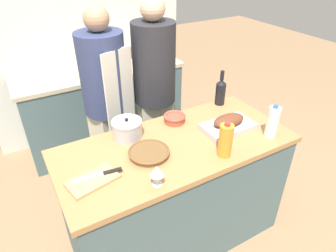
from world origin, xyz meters
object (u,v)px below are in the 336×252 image
(roasting_pan, at_px, (228,124))
(condiment_bottle_short, at_px, (126,60))
(condiment_bottle_tall, at_px, (133,53))
(wine_glass_left, at_px, (157,171))
(knife_chef, at_px, (99,175))
(wicker_basket, at_px, (149,153))
(wine_bottle_green, at_px, (221,91))
(milk_jug, at_px, (273,122))
(mixing_bowl, at_px, (175,118))
(cutting_board, at_px, (93,180))
(stock_pot, at_px, (127,129))
(person_cook_guest, at_px, (155,88))
(person_cook_aproned, at_px, (106,98))
(juice_jug, at_px, (225,140))

(roasting_pan, distance_m, condiment_bottle_short, 1.45)
(condiment_bottle_tall, height_order, condiment_bottle_short, condiment_bottle_short)
(wine_glass_left, height_order, knife_chef, wine_glass_left)
(wicker_basket, bearing_deg, wine_bottle_green, 21.99)
(roasting_pan, height_order, milk_jug, milk_jug)
(mixing_bowl, height_order, milk_jug, milk_jug)
(knife_chef, bearing_deg, mixing_bowl, 24.19)
(cutting_board, distance_m, stock_pot, 0.48)
(wicker_basket, relative_size, wine_glass_left, 1.98)
(wine_bottle_green, relative_size, person_cook_guest, 0.17)
(wicker_basket, height_order, mixing_bowl, mixing_bowl)
(milk_jug, bearing_deg, roasting_pan, 133.02)
(mixing_bowl, bearing_deg, person_cook_aproned, 117.64)
(cutting_board, distance_m, condiment_bottle_tall, 2.06)
(roasting_pan, relative_size, knife_chef, 1.31)
(wine_bottle_green, height_order, condiment_bottle_tall, wine_bottle_green)
(wine_bottle_green, distance_m, person_cook_aproned, 0.96)
(stock_pot, relative_size, mixing_bowl, 1.28)
(roasting_pan, distance_m, wicker_basket, 0.63)
(roasting_pan, bearing_deg, condiment_bottle_tall, 88.64)
(wine_glass_left, xyz_separation_m, person_cook_guest, (0.54, 1.06, -0.06))
(condiment_bottle_tall, distance_m, person_cook_guest, 0.93)
(wicker_basket, relative_size, knife_chef, 0.92)
(stock_pot, distance_m, knife_chef, 0.44)
(person_cook_aproned, bearing_deg, milk_jug, -75.97)
(wine_bottle_green, relative_size, knife_chef, 1.00)
(person_cook_aproned, relative_size, person_cook_guest, 0.97)
(cutting_board, bearing_deg, wine_glass_left, -33.77)
(condiment_bottle_tall, xyz_separation_m, person_cook_aproned, (-0.63, -0.85, -0.05))
(person_cook_aproned, bearing_deg, wine_bottle_green, -56.22)
(stock_pot, height_order, condiment_bottle_tall, stock_pot)
(roasting_pan, relative_size, milk_jug, 1.57)
(stock_pot, distance_m, juice_jug, 0.67)
(stock_pot, distance_m, condiment_bottle_tall, 1.61)
(cutting_board, relative_size, person_cook_aproned, 0.18)
(roasting_pan, xyz_separation_m, cutting_board, (-1.01, -0.04, -0.04))
(stock_pot, relative_size, wine_glass_left, 1.57)
(cutting_board, relative_size, mixing_bowl, 1.86)
(milk_jug, distance_m, wine_glass_left, 0.90)
(condiment_bottle_short, height_order, person_cook_guest, person_cook_guest)
(roasting_pan, distance_m, juice_jug, 0.31)
(juice_jug, bearing_deg, wine_glass_left, -176.81)
(milk_jug, height_order, condiment_bottle_tall, milk_jug)
(juice_jug, xyz_separation_m, person_cook_aproned, (-0.38, 1.10, -0.10))
(wine_glass_left, height_order, condiment_bottle_tall, condiment_bottle_tall)
(wicker_basket, xyz_separation_m, person_cook_aproned, (0.04, 0.87, -0.01))
(cutting_board, bearing_deg, condiment_bottle_short, 60.49)
(knife_chef, bearing_deg, stock_pot, 44.71)
(cutting_board, bearing_deg, condiment_bottle_tall, 59.34)
(stock_pot, height_order, person_cook_guest, person_cook_guest)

